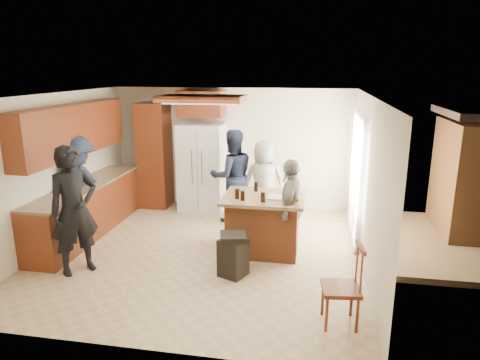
% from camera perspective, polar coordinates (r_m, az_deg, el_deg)
% --- Properties ---
extents(room_shell, '(8.00, 5.20, 5.00)m').
position_cam_1_polar(room_shell, '(8.50, 27.91, -0.79)').
color(room_shell, tan).
rests_on(room_shell, ground).
extents(person_front_left, '(0.82, 0.84, 1.87)m').
position_cam_1_polar(person_front_left, '(6.51, -21.23, -3.81)').
color(person_front_left, black).
rests_on(person_front_left, ground).
extents(person_behind_left, '(1.01, 0.85, 1.79)m').
position_cam_1_polar(person_behind_left, '(8.13, -1.02, 0.50)').
color(person_behind_left, '#181E31').
rests_on(person_behind_left, ground).
extents(person_behind_right, '(0.89, 0.69, 1.61)m').
position_cam_1_polar(person_behind_right, '(8.04, 3.19, -0.34)').
color(person_behind_right, gray).
rests_on(person_behind_right, ground).
extents(person_side_right, '(0.60, 0.98, 1.56)m').
position_cam_1_polar(person_side_right, '(6.71, 6.75, -3.71)').
color(person_side_right, gray).
rests_on(person_side_right, ground).
extents(person_counter, '(0.97, 1.29, 1.81)m').
position_cam_1_polar(person_counter, '(7.79, -20.76, -1.03)').
color(person_counter, '#191F32').
rests_on(person_counter, ground).
extents(left_cabinetry, '(0.64, 3.00, 2.30)m').
position_cam_1_polar(left_cabinetry, '(7.93, -20.31, -0.33)').
color(left_cabinetry, maroon).
rests_on(left_cabinetry, ground).
extents(back_wall_units, '(1.80, 0.60, 2.45)m').
position_cam_1_polar(back_wall_units, '(9.05, -9.82, 4.91)').
color(back_wall_units, maroon).
rests_on(back_wall_units, ground).
extents(refrigerator, '(0.90, 0.76, 1.80)m').
position_cam_1_polar(refrigerator, '(8.84, -5.07, 1.66)').
color(refrigerator, white).
rests_on(refrigerator, ground).
extents(kitchen_island, '(1.28, 1.03, 0.93)m').
position_cam_1_polar(kitchen_island, '(6.90, 3.14, -5.79)').
color(kitchen_island, brown).
rests_on(kitchen_island, ground).
extents(island_items, '(1.01, 0.73, 0.15)m').
position_cam_1_polar(island_items, '(6.63, 4.49, -2.14)').
color(island_items, silver).
rests_on(island_items, kitchen_island).
extents(trash_bin, '(0.45, 0.45, 0.63)m').
position_cam_1_polar(trash_bin, '(6.17, -0.92, -9.90)').
color(trash_bin, black).
rests_on(trash_bin, ground).
extents(spindle_chair, '(0.47, 0.47, 0.99)m').
position_cam_1_polar(spindle_chair, '(5.17, 13.51, -13.87)').
color(spindle_chair, maroon).
rests_on(spindle_chair, ground).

